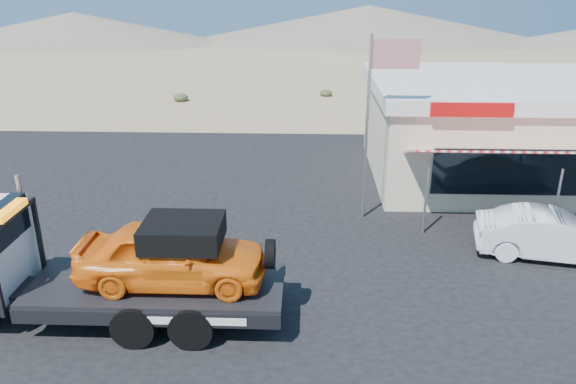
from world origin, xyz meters
name	(u,v)px	position (x,y,z in m)	size (l,w,h in m)	color
ground	(200,283)	(0.00, 0.00, 0.00)	(120.00, 120.00, 0.00)	#997C57
asphalt_lot	(280,235)	(2.00, 3.00, 0.01)	(32.00, 24.00, 0.02)	black
tow_truck	(89,261)	(-2.18, -1.66, 1.51)	(8.40, 2.49, 2.81)	black
white_sedan	(552,235)	(9.84, 1.84, 0.71)	(1.46, 4.18, 1.38)	silver
jerky_store	(502,128)	(10.50, 8.97, 1.99)	(10.40, 9.97, 3.90)	beige
flagpole	(375,108)	(4.93, 4.50, 3.76)	(1.55, 0.10, 6.00)	#99999E
distant_hills	(203,27)	(-9.77, 55.14, 1.89)	(126.00, 48.00, 4.20)	#726B59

